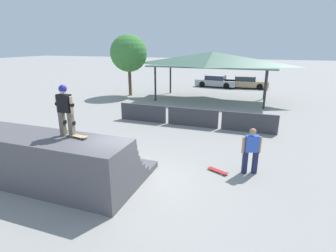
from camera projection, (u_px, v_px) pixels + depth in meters
ground_plane at (139, 184)px, 8.95m from camera, size 160.00×160.00×0.00m
quarter_pipe_ramp at (54, 161)px, 8.94m from camera, size 5.87×3.37×1.76m
skater_on_deck at (65, 107)px, 8.11m from camera, size 0.69×0.24×1.64m
skateboard_on_deck at (78, 136)px, 8.22m from camera, size 0.80×0.31×0.09m
bystander_walking at (251, 149)px, 9.45m from camera, size 0.69×0.39×1.74m
skateboard_on_ground at (218, 171)px, 9.75m from camera, size 0.82×0.53×0.09m
barrier_fence at (193, 117)px, 15.11m from camera, size 9.24×0.12×1.05m
pavilion_shelter at (212, 59)px, 21.40m from camera, size 10.10×4.51×3.98m
tree_beside_pavilion at (129, 53)px, 23.25m from camera, size 3.26×3.26×5.42m
parked_car_silver at (216, 81)px, 28.95m from camera, size 4.58×2.22×1.27m
parked_car_tan at (246, 82)px, 28.19m from camera, size 4.66×1.99×1.27m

